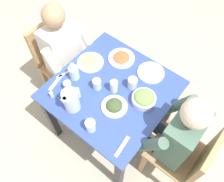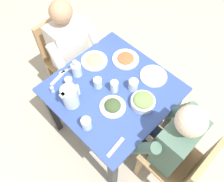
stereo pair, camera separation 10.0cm
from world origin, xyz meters
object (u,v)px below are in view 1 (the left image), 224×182
(water_glass_near_right, at_px, (132,83))
(oil_carafe, at_px, (74,73))
(chair_near, at_px, (187,156))
(water_glass_by_pitcher, at_px, (68,86))
(salad_bowl, at_px, (144,98))
(water_glass_center, at_px, (97,84))
(water_glass_far_right, at_px, (91,126))
(water_glass_near_left, at_px, (114,87))
(dining_table, at_px, (112,97))
(plate_dolmas, at_px, (114,106))
(water_pitcher, at_px, (71,100))
(diner_near, at_px, (168,133))
(salt_shaker, at_px, (52,95))
(chair_far, at_px, (58,58))
(plate_rice_curry, at_px, (121,58))
(diner_far, at_px, (70,58))
(plate_yoghurt, at_px, (151,72))
(plate_fries, at_px, (90,62))

(water_glass_near_right, distance_m, oil_carafe, 0.47)
(chair_near, height_order, oil_carafe, oil_carafe)
(water_glass_by_pitcher, relative_size, water_glass_near_right, 0.89)
(salad_bowl, xyz_separation_m, oil_carafe, (-0.16, 0.57, 0.01))
(water_glass_center, height_order, water_glass_near_right, water_glass_near_right)
(water_glass_far_right, bearing_deg, water_glass_near_left, 12.35)
(salad_bowl, distance_m, water_glass_near_left, 0.25)
(dining_table, xyz_separation_m, plate_dolmas, (-0.12, -0.12, 0.15))
(dining_table, distance_m, plate_dolmas, 0.22)
(water_pitcher, bearing_deg, water_glass_near_right, -29.33)
(dining_table, bearing_deg, oil_carafe, 108.26)
(dining_table, height_order, plate_dolmas, plate_dolmas)
(water_glass_near_right, bearing_deg, water_glass_far_right, 178.25)
(dining_table, relative_size, diner_near, 0.76)
(diner_near, height_order, salt_shaker, diner_near)
(diner_near, bearing_deg, water_pitcher, 115.24)
(chair_far, bearing_deg, diner_near, -92.72)
(water_glass_by_pitcher, distance_m, oil_carafe, 0.12)
(water_glass_center, bearing_deg, water_glass_by_pitcher, 132.87)
(plate_rice_curry, bearing_deg, diner_near, -113.33)
(diner_far, distance_m, plate_yoghurt, 0.75)
(plate_yoghurt, xyz_separation_m, water_glass_near_right, (-0.20, 0.04, 0.03))
(chair_far, xyz_separation_m, water_glass_by_pitcher, (-0.28, -0.48, 0.28))
(chair_far, bearing_deg, plate_yoghurt, -74.03)
(plate_yoghurt, bearing_deg, diner_far, 110.36)
(water_pitcher, distance_m, water_glass_center, 0.25)
(diner_near, distance_m, water_glass_near_left, 0.54)
(diner_far, relative_size, water_glass_by_pitcher, 13.77)
(chair_near, bearing_deg, plate_fries, 85.29)
(plate_dolmas, height_order, water_glass_center, water_glass_center)
(diner_far, height_order, plate_dolmas, diner_far)
(chair_near, xyz_separation_m, salad_bowl, (0.06, 0.48, 0.28))
(diner_far, bearing_deg, chair_near, -92.72)
(oil_carafe, bearing_deg, salt_shaker, 178.10)
(plate_fries, relative_size, salt_shaker, 4.14)
(dining_table, bearing_deg, water_glass_by_pitcher, 129.42)
(diner_near, xyz_separation_m, water_glass_far_right, (-0.36, 0.44, 0.14))
(dining_table, distance_m, water_glass_near_right, 0.24)
(dining_table, xyz_separation_m, plate_rice_curry, (0.29, 0.13, 0.14))
(salad_bowl, xyz_separation_m, plate_fries, (0.03, 0.57, -0.02))
(chair_near, distance_m, salad_bowl, 0.56)
(plate_yoghurt, bearing_deg, diner_near, -129.68)
(salad_bowl, distance_m, water_glass_near_right, 0.16)
(plate_rice_curry, relative_size, water_glass_far_right, 2.23)
(dining_table, relative_size, salad_bowl, 4.88)
(water_glass_far_right, bearing_deg, diner_far, 56.37)
(chair_near, height_order, water_glass_by_pitcher, chair_near)
(water_pitcher, distance_m, oil_carafe, 0.28)
(water_glass_near_left, bearing_deg, chair_near, -89.40)
(plate_dolmas, bearing_deg, diner_far, 74.61)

